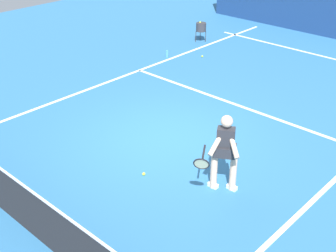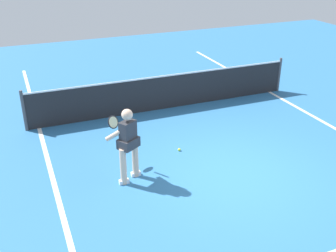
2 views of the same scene
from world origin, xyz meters
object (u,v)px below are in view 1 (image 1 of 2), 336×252
(tennis_player, at_px, (224,151))
(ball_hopper, at_px, (201,27))
(water_bottle, at_px, (167,54))
(tennis_ball_mid, at_px, (144,174))
(tennis_ball_near, at_px, (202,56))

(tennis_player, height_order, ball_hopper, tennis_player)
(tennis_player, distance_m, ball_hopper, 9.06)
(ball_hopper, relative_size, water_bottle, 3.10)
(tennis_player, distance_m, water_bottle, 7.51)
(tennis_ball_mid, height_order, water_bottle, water_bottle)
(tennis_ball_mid, height_order, ball_hopper, ball_hopper)
(tennis_ball_near, relative_size, water_bottle, 0.28)
(tennis_ball_mid, distance_m, ball_hopper, 8.78)
(tennis_ball_near, relative_size, ball_hopper, 0.09)
(tennis_player, xyz_separation_m, tennis_ball_mid, (1.42, 0.69, -0.81))
(tennis_ball_mid, xyz_separation_m, ball_hopper, (4.62, -7.45, 0.51))
(tennis_player, relative_size, tennis_ball_near, 23.48)
(tennis_player, xyz_separation_m, tennis_ball_near, (4.93, -5.49, -0.81))
(ball_hopper, xyz_separation_m, water_bottle, (-0.23, 2.05, -0.43))
(tennis_ball_near, height_order, ball_hopper, ball_hopper)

